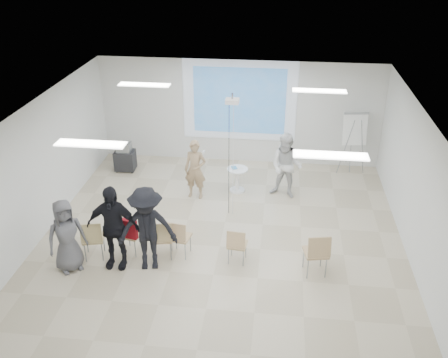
# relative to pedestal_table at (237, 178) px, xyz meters

# --- Properties ---
(floor) EXTENTS (8.00, 9.00, 0.10)m
(floor) POSITION_rel_pedestal_table_xyz_m (-0.14, -2.58, -0.42)
(floor) COLOR beige
(floor) RESTS_ON ground
(ceiling) EXTENTS (8.00, 9.00, 0.10)m
(ceiling) POSITION_rel_pedestal_table_xyz_m (-0.14, -2.58, 2.68)
(ceiling) COLOR white
(ceiling) RESTS_ON wall_back
(wall_back) EXTENTS (8.00, 0.10, 3.00)m
(wall_back) POSITION_rel_pedestal_table_xyz_m (-0.14, 1.97, 1.13)
(wall_back) COLOR silver
(wall_back) RESTS_ON floor
(wall_left) EXTENTS (0.10, 9.00, 3.00)m
(wall_left) POSITION_rel_pedestal_table_xyz_m (-4.19, -2.58, 1.13)
(wall_left) COLOR silver
(wall_left) RESTS_ON floor
(wall_right) EXTENTS (0.10, 9.00, 3.00)m
(wall_right) POSITION_rel_pedestal_table_xyz_m (3.91, -2.58, 1.13)
(wall_right) COLOR silver
(wall_right) RESTS_ON floor
(projection_halo) EXTENTS (3.20, 0.01, 2.30)m
(projection_halo) POSITION_rel_pedestal_table_xyz_m (-0.14, 1.91, 1.48)
(projection_halo) COLOR silver
(projection_halo) RESTS_ON wall_back
(projection_image) EXTENTS (2.60, 0.01, 1.90)m
(projection_image) POSITION_rel_pedestal_table_xyz_m (-0.14, 1.89, 1.48)
(projection_image) COLOR #3778BB
(projection_image) RESTS_ON wall_back
(pedestal_table) EXTENTS (0.71, 0.71, 0.67)m
(pedestal_table) POSITION_rel_pedestal_table_xyz_m (0.00, 0.00, 0.00)
(pedestal_table) COLOR white
(pedestal_table) RESTS_ON floor
(player_left) EXTENTS (0.68, 0.50, 1.75)m
(player_left) POSITION_rel_pedestal_table_xyz_m (-1.03, -0.42, 0.50)
(player_left) COLOR tan
(player_left) RESTS_ON floor
(player_right) EXTENTS (1.09, 0.97, 1.89)m
(player_right) POSITION_rel_pedestal_table_xyz_m (1.25, -0.12, 0.57)
(player_right) COLOR white
(player_right) RESTS_ON floor
(controller_left) EXTENTS (0.05, 0.13, 0.04)m
(controller_left) POSITION_rel_pedestal_table_xyz_m (-0.85, -0.17, 0.78)
(controller_left) COLOR white
(controller_left) RESTS_ON player_left
(controller_right) EXTENTS (0.08, 0.14, 0.04)m
(controller_right) POSITION_rel_pedestal_table_xyz_m (1.07, 0.13, 0.90)
(controller_right) COLOR silver
(controller_right) RESTS_ON player_right
(chair_far_left) EXTENTS (0.52, 0.55, 0.91)m
(chair_far_left) POSITION_rel_pedestal_table_xyz_m (-2.68, -3.33, 0.17)
(chair_far_left) COLOR tan
(chair_far_left) RESTS_ON floor
(chair_left_mid) EXTENTS (0.50, 0.52, 0.87)m
(chair_left_mid) POSITION_rel_pedestal_table_xyz_m (-1.99, -3.05, 0.14)
(chair_left_mid) COLOR tan
(chair_left_mid) RESTS_ON floor
(chair_left_inner) EXTENTS (0.50, 0.53, 0.90)m
(chair_left_inner) POSITION_rel_pedestal_table_xyz_m (-1.26, -3.13, 0.16)
(chair_left_inner) COLOR tan
(chair_left_inner) RESTS_ON floor
(chair_center) EXTENTS (0.47, 0.50, 0.87)m
(chair_center) POSITION_rel_pedestal_table_xyz_m (-0.94, -3.03, 0.14)
(chair_center) COLOR tan
(chair_center) RESTS_ON floor
(chair_right_inner) EXTENTS (0.42, 0.45, 0.82)m
(chair_right_inner) POSITION_rel_pedestal_table_xyz_m (0.28, -3.12, 0.11)
(chair_right_inner) COLOR tan
(chair_right_inner) RESTS_ON floor
(chair_right_far) EXTENTS (0.54, 0.57, 0.97)m
(chair_right_far) POSITION_rel_pedestal_table_xyz_m (1.88, -3.33, 0.20)
(chair_right_far) COLOR tan
(chair_right_far) RESTS_ON floor
(red_jacket) EXTENTS (0.45, 0.20, 0.42)m
(red_jacket) POSITION_rel_pedestal_table_xyz_m (-1.97, -3.20, 0.35)
(red_jacket) COLOR #A8141E
(red_jacket) RESTS_ON chair_left_mid
(laptop) EXTENTS (0.37, 0.30, 0.03)m
(laptop) POSITION_rel_pedestal_table_xyz_m (-1.28, -3.04, 0.11)
(laptop) COLOR black
(laptop) RESTS_ON chair_left_inner
(audience_left) EXTENTS (1.23, 0.75, 2.09)m
(audience_left) POSITION_rel_pedestal_table_xyz_m (-2.17, -3.47, 0.67)
(audience_left) COLOR black
(audience_left) RESTS_ON floor
(audience_mid) EXTENTS (1.45, 0.98, 2.06)m
(audience_mid) POSITION_rel_pedestal_table_xyz_m (-1.47, -3.46, 0.66)
(audience_mid) COLOR black
(audience_mid) RESTS_ON floor
(audience_outer) EXTENTS (1.02, 0.97, 1.75)m
(audience_outer) POSITION_rel_pedestal_table_xyz_m (-3.06, -3.69, 0.50)
(audience_outer) COLOR slate
(audience_outer) RESTS_ON floor
(flipchart_easel) EXTENTS (0.77, 0.59, 1.79)m
(flipchart_easel) POSITION_rel_pedestal_table_xyz_m (3.06, 1.43, 0.95)
(flipchart_easel) COLOR gray
(flipchart_easel) RESTS_ON floor
(av_cart) EXTENTS (0.56, 0.46, 0.83)m
(av_cart) POSITION_rel_pedestal_table_xyz_m (-3.28, 0.88, 0.01)
(av_cart) COLOR black
(av_cart) RESTS_ON floor
(ceiling_projector) EXTENTS (0.30, 0.25, 3.00)m
(ceiling_projector) POSITION_rel_pedestal_table_xyz_m (-0.04, -1.09, 2.31)
(ceiling_projector) COLOR white
(ceiling_projector) RESTS_ON ceiling
(fluor_panel_nw) EXTENTS (1.20, 0.30, 0.02)m
(fluor_panel_nw) POSITION_rel_pedestal_table_xyz_m (-2.14, -0.58, 2.60)
(fluor_panel_nw) COLOR white
(fluor_panel_nw) RESTS_ON ceiling
(fluor_panel_ne) EXTENTS (1.20, 0.30, 0.02)m
(fluor_panel_ne) POSITION_rel_pedestal_table_xyz_m (1.86, -0.58, 2.60)
(fluor_panel_ne) COLOR white
(fluor_panel_ne) RESTS_ON ceiling
(fluor_panel_sw) EXTENTS (1.20, 0.30, 0.02)m
(fluor_panel_sw) POSITION_rel_pedestal_table_xyz_m (-2.14, -4.08, 2.60)
(fluor_panel_sw) COLOR white
(fluor_panel_sw) RESTS_ON ceiling
(fluor_panel_se) EXTENTS (1.20, 0.30, 0.02)m
(fluor_panel_se) POSITION_rel_pedestal_table_xyz_m (1.86, -4.08, 2.60)
(fluor_panel_se) COLOR white
(fluor_panel_se) RESTS_ON ceiling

